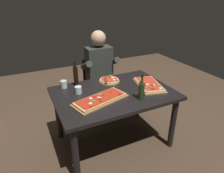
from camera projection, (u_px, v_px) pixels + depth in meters
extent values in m
plane|color=#4C3828|center=(114.00, 141.00, 2.70)|extent=(6.40, 6.40, 0.00)
cube|color=black|center=(114.00, 93.00, 2.39)|extent=(1.40, 0.96, 0.04)
cylinder|color=black|center=(76.00, 156.00, 1.98)|extent=(0.07, 0.07, 0.70)
cylinder|color=black|center=(173.00, 123.00, 2.46)|extent=(0.07, 0.07, 0.70)
cylinder|color=black|center=(58.00, 115.00, 2.63)|extent=(0.07, 0.07, 0.70)
cylinder|color=black|center=(138.00, 96.00, 3.11)|extent=(0.07, 0.07, 0.70)
cube|color=olive|center=(101.00, 100.00, 2.18)|extent=(0.67, 0.42, 0.02)
cube|color=tan|center=(100.00, 99.00, 2.17)|extent=(0.62, 0.38, 0.02)
cube|color=#B72D19|center=(100.00, 98.00, 2.16)|extent=(0.57, 0.34, 0.01)
cylinder|color=maroon|center=(94.00, 97.00, 2.17)|extent=(0.03, 0.03, 0.01)
cylinder|color=brown|center=(101.00, 101.00, 2.09)|extent=(0.03, 0.03, 0.01)
cylinder|color=beige|center=(99.00, 98.00, 2.15)|extent=(0.04, 0.04, 0.00)
cylinder|color=beige|center=(91.00, 98.00, 2.14)|extent=(0.04, 0.04, 0.00)
cylinder|color=brown|center=(99.00, 99.00, 2.13)|extent=(0.04, 0.04, 0.01)
cylinder|color=#4C7F2D|center=(94.00, 101.00, 2.08)|extent=(0.04, 0.04, 0.01)
cylinder|color=maroon|center=(91.00, 106.00, 1.99)|extent=(0.03, 0.03, 0.01)
cylinder|color=#4C7F2D|center=(100.00, 95.00, 2.21)|extent=(0.04, 0.04, 0.01)
cylinder|color=maroon|center=(103.00, 95.00, 2.21)|extent=(0.03, 0.03, 0.00)
cylinder|color=beige|center=(91.00, 103.00, 2.04)|extent=(0.04, 0.04, 0.00)
cylinder|color=maroon|center=(119.00, 94.00, 2.23)|extent=(0.03, 0.03, 0.01)
cylinder|color=maroon|center=(110.00, 92.00, 2.28)|extent=(0.02, 0.02, 0.00)
cube|color=olive|center=(149.00, 85.00, 2.52)|extent=(0.38, 0.54, 0.02)
cube|color=#E5C184|center=(149.00, 84.00, 2.52)|extent=(0.35, 0.50, 0.02)
cube|color=red|center=(149.00, 83.00, 2.51)|extent=(0.31, 0.46, 0.01)
cylinder|color=#4C7F2D|center=(151.00, 87.00, 2.39)|extent=(0.04, 0.04, 0.01)
cylinder|color=beige|center=(161.00, 88.00, 2.36)|extent=(0.04, 0.04, 0.01)
cylinder|color=maroon|center=(143.00, 85.00, 2.46)|extent=(0.03, 0.03, 0.00)
cylinder|color=#4C7F2D|center=(157.00, 84.00, 2.48)|extent=(0.03, 0.03, 0.00)
cylinder|color=#4C7F2D|center=(157.00, 85.00, 2.44)|extent=(0.03, 0.03, 0.00)
cylinder|color=maroon|center=(152.00, 85.00, 2.44)|extent=(0.04, 0.04, 0.01)
cylinder|color=beige|center=(147.00, 84.00, 2.46)|extent=(0.04, 0.04, 0.01)
cylinder|color=beige|center=(154.00, 85.00, 2.45)|extent=(0.04, 0.04, 0.01)
cylinder|color=maroon|center=(153.00, 89.00, 2.35)|extent=(0.04, 0.04, 0.01)
cylinder|color=beige|center=(142.00, 79.00, 2.62)|extent=(0.04, 0.04, 0.01)
cylinder|color=olive|center=(109.00, 81.00, 2.65)|extent=(0.27, 0.27, 0.02)
cylinder|color=#E5C184|center=(109.00, 80.00, 2.64)|extent=(0.24, 0.24, 0.02)
cylinder|color=red|center=(109.00, 79.00, 2.63)|extent=(0.22, 0.22, 0.01)
cylinder|color=brown|center=(106.00, 77.00, 2.68)|extent=(0.04, 0.04, 0.00)
cylinder|color=maroon|center=(106.00, 82.00, 2.52)|extent=(0.03, 0.03, 0.01)
cylinder|color=#4C7F2D|center=(109.00, 77.00, 2.68)|extent=(0.04, 0.04, 0.01)
cylinder|color=brown|center=(110.00, 76.00, 2.70)|extent=(0.03, 0.03, 0.01)
cylinder|color=maroon|center=(105.00, 79.00, 2.62)|extent=(0.04, 0.04, 0.01)
cylinder|color=brown|center=(106.00, 80.00, 2.57)|extent=(0.04, 0.04, 0.01)
cylinder|color=beige|center=(113.00, 77.00, 2.66)|extent=(0.04, 0.04, 0.01)
cylinder|color=maroon|center=(110.00, 77.00, 2.67)|extent=(0.04, 0.04, 0.01)
cylinder|color=#4C7F2D|center=(117.00, 80.00, 2.58)|extent=(0.03, 0.03, 0.01)
cylinder|color=#4C7F2D|center=(111.00, 76.00, 2.72)|extent=(0.04, 0.04, 0.01)
cylinder|color=beige|center=(114.00, 80.00, 2.60)|extent=(0.04, 0.04, 0.00)
cylinder|color=brown|center=(110.00, 76.00, 2.72)|extent=(0.03, 0.03, 0.01)
cylinder|color=#233819|center=(141.00, 91.00, 2.18)|extent=(0.07, 0.07, 0.19)
cylinder|color=#233819|center=(142.00, 79.00, 2.12)|extent=(0.03, 0.03, 0.09)
cylinder|color=black|center=(142.00, 75.00, 2.10)|extent=(0.03, 0.03, 0.01)
cylinder|color=black|center=(76.00, 76.00, 2.49)|extent=(0.06, 0.06, 0.25)
cylinder|color=black|center=(75.00, 65.00, 2.42)|extent=(0.03, 0.03, 0.06)
cylinder|color=black|center=(75.00, 62.00, 2.41)|extent=(0.03, 0.03, 0.01)
cylinder|color=silver|center=(78.00, 90.00, 2.33)|extent=(0.08, 0.08, 0.09)
cylinder|color=silver|center=(79.00, 92.00, 2.34)|extent=(0.07, 0.07, 0.03)
cylinder|color=silver|center=(64.00, 84.00, 2.46)|extent=(0.08, 0.08, 0.09)
cube|color=black|center=(100.00, 88.00, 3.20)|extent=(0.44, 0.44, 0.04)
cube|color=black|center=(95.00, 70.00, 3.26)|extent=(0.40, 0.04, 0.42)
cylinder|color=black|center=(93.00, 108.00, 3.06)|extent=(0.04, 0.04, 0.41)
cylinder|color=black|center=(115.00, 103.00, 3.21)|extent=(0.04, 0.04, 0.41)
cylinder|color=black|center=(85.00, 97.00, 3.37)|extent=(0.04, 0.04, 0.41)
cylinder|color=black|center=(106.00, 93.00, 3.52)|extent=(0.04, 0.04, 0.41)
cylinder|color=#23232D|center=(99.00, 105.00, 3.10)|extent=(0.11, 0.11, 0.45)
cylinder|color=#23232D|center=(110.00, 102.00, 3.18)|extent=(0.11, 0.11, 0.45)
cube|color=#23232D|center=(102.00, 86.00, 3.08)|extent=(0.34, 0.40, 0.12)
cube|color=#2D332D|center=(99.00, 64.00, 3.03)|extent=(0.38, 0.22, 0.52)
sphere|color=tan|center=(98.00, 38.00, 2.86)|extent=(0.22, 0.22, 0.22)
cylinder|color=#2D332D|center=(86.00, 65.00, 2.89)|extent=(0.09, 0.31, 0.21)
cylinder|color=#2D332D|center=(113.00, 61.00, 3.06)|extent=(0.09, 0.31, 0.21)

